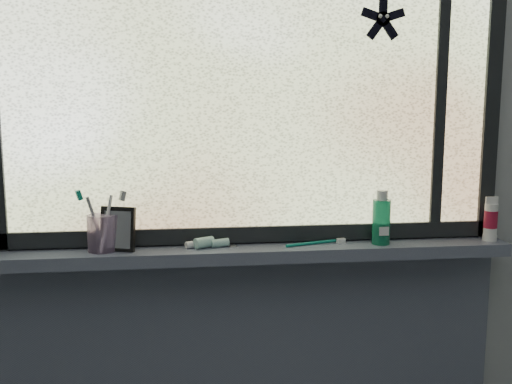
{
  "coord_description": "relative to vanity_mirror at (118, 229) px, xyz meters",
  "views": [
    {
      "loc": [
        -0.21,
        -0.49,
        1.46
      ],
      "look_at": [
        -0.02,
        1.05,
        1.22
      ],
      "focal_mm": 40.0,
      "sensor_mm": 36.0,
      "label": 1
    }
  ],
  "objects": [
    {
      "name": "mouthwash_bottle",
      "position": [
        0.82,
        -0.01,
        0.02
      ],
      "size": [
        0.07,
        0.07,
        0.14
      ],
      "primitive_type": "cylinder",
      "rotation": [
        0.0,
        0.0,
        0.36
      ],
      "color": "#1B8D63",
      "rests_on": "windowsill"
    },
    {
      "name": "wall_back",
      "position": [
        0.42,
        0.07,
        0.16
      ],
      "size": [
        3.0,
        0.01,
        2.5
      ],
      "primitive_type": "cube",
      "color": "#9EA3A8",
      "rests_on": "ground"
    },
    {
      "name": "vanity_mirror",
      "position": [
        0.0,
        0.0,
        0.0
      ],
      "size": [
        0.12,
        0.09,
        0.13
      ],
      "primitive_type": "cube",
      "rotation": [
        0.0,
        0.0,
        -0.33
      ],
      "color": "black",
      "rests_on": "windowsill"
    },
    {
      "name": "starfish_sticker",
      "position": [
        0.82,
        0.04,
        0.63
      ],
      "size": [
        0.15,
        0.02,
        0.15
      ],
      "primitive_type": null,
      "color": "black",
      "rests_on": "window_pane"
    },
    {
      "name": "cream_tube",
      "position": [
        1.19,
        -0.01,
        0.01
      ],
      "size": [
        0.05,
        0.05,
        0.1
      ],
      "primitive_type": "cylinder",
      "rotation": [
        0.0,
        0.0,
        0.24
      ],
      "color": "silver",
      "rests_on": "windowsill"
    },
    {
      "name": "toothbrush_lying",
      "position": [
        0.6,
        0.0,
        -0.06
      ],
      "size": [
        0.22,
        0.08,
        0.01
      ],
      "primitive_type": null,
      "rotation": [
        0.0,
        0.0,
        0.29
      ],
      "color": "#0C7260",
      "rests_on": "windowsill"
    },
    {
      "name": "window_pane",
      "position": [
        0.42,
        0.05,
        0.44
      ],
      "size": [
        1.5,
        0.01,
        1.0
      ],
      "primitive_type": "cube",
      "color": "silver",
      "rests_on": "wall_back"
    },
    {
      "name": "frame_right",
      "position": [
        1.19,
        0.05,
        0.44
      ],
      "size": [
        0.05,
        0.03,
        1.1
      ],
      "primitive_type": "cube",
      "color": "black",
      "rests_on": "wall_back"
    },
    {
      "name": "windowsill",
      "position": [
        0.42,
        -0.0,
        -0.09
      ],
      "size": [
        1.62,
        0.14,
        0.04
      ],
      "primitive_type": "cube",
      "color": "#52596E",
      "rests_on": "wall_back"
    },
    {
      "name": "toothpaste_tube",
      "position": [
        0.28,
        0.0,
        -0.05
      ],
      "size": [
        0.19,
        0.12,
        0.03
      ],
      "primitive_type": null,
      "rotation": [
        0.0,
        0.0,
        0.43
      ],
      "color": "white",
      "rests_on": "windowsill"
    },
    {
      "name": "frame_bottom",
      "position": [
        0.42,
        0.05,
        -0.04
      ],
      "size": [
        1.6,
        0.03,
        0.05
      ],
      "primitive_type": "cube",
      "color": "black",
      "rests_on": "windowsill"
    },
    {
      "name": "frame_mullion",
      "position": [
        1.02,
        0.05,
        0.44
      ],
      "size": [
        0.03,
        0.03,
        1.0
      ],
      "primitive_type": "cube",
      "color": "black",
      "rests_on": "wall_back"
    },
    {
      "name": "toothbrush_cup",
      "position": [
        -0.05,
        0.0,
        -0.01
      ],
      "size": [
        0.11,
        0.11,
        0.11
      ],
      "primitive_type": "cylinder",
      "rotation": [
        0.0,
        0.0,
        0.4
      ],
      "color": "#C89FD3",
      "rests_on": "windowsill"
    }
  ]
}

